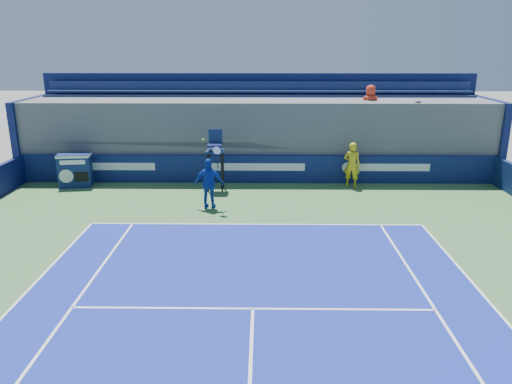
{
  "coord_description": "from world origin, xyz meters",
  "views": [
    {
      "loc": [
        0.21,
        -3.64,
        5.78
      ],
      "look_at": [
        0.0,
        11.5,
        1.25
      ],
      "focal_mm": 35.0,
      "sensor_mm": 36.0,
      "label": 1
    }
  ],
  "objects_px": {
    "ball_person": "(352,165)",
    "match_clock": "(75,169)",
    "tennis_player": "(209,183)",
    "umpire_chair": "(215,153)"
  },
  "relations": [
    {
      "from": "umpire_chair",
      "to": "tennis_player",
      "type": "height_order",
      "value": "tennis_player"
    },
    {
      "from": "match_clock",
      "to": "tennis_player",
      "type": "xyz_separation_m",
      "value": [
        5.9,
        -2.79,
        0.19
      ]
    },
    {
      "from": "match_clock",
      "to": "umpire_chair",
      "type": "xyz_separation_m",
      "value": [
        5.91,
        -0.44,
        0.79
      ]
    },
    {
      "from": "ball_person",
      "to": "tennis_player",
      "type": "bearing_deg",
      "value": 45.78
    },
    {
      "from": "ball_person",
      "to": "match_clock",
      "type": "distance_m",
      "value": 11.51
    },
    {
      "from": "match_clock",
      "to": "tennis_player",
      "type": "height_order",
      "value": "tennis_player"
    },
    {
      "from": "ball_person",
      "to": "umpire_chair",
      "type": "bearing_deg",
      "value": 24.14
    },
    {
      "from": "ball_person",
      "to": "umpire_chair",
      "type": "xyz_separation_m",
      "value": [
        -5.6,
        -0.57,
        0.58
      ]
    },
    {
      "from": "umpire_chair",
      "to": "ball_person",
      "type": "bearing_deg",
      "value": 5.78
    },
    {
      "from": "ball_person",
      "to": "tennis_player",
      "type": "xyz_separation_m",
      "value": [
        -5.61,
        -2.91,
        -0.01
      ]
    }
  ]
}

